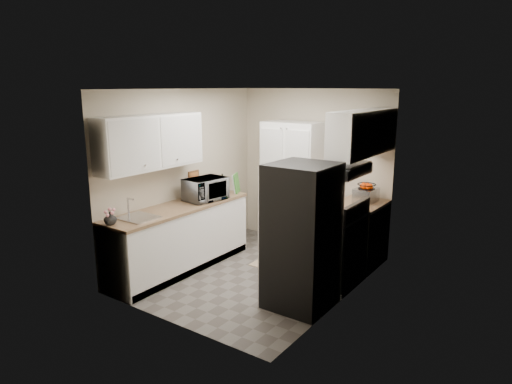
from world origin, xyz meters
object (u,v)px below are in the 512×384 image
toaster_oven (366,195)px  electric_range (334,248)px  microwave (206,189)px  pantry_cabinet (293,185)px  wine_bottle (222,185)px  refrigerator (302,236)px

toaster_oven → electric_range: bearing=-90.7°
electric_range → toaster_oven: electric_range is taller
microwave → electric_range: bearing=-72.0°
pantry_cabinet → microwave: 1.46m
electric_range → microwave: (-1.88, -0.35, 0.60)m
electric_range → wine_bottle: bearing=177.3°
pantry_cabinet → refrigerator: size_ratio=1.18×
microwave → wine_bottle: microwave is taller
refrigerator → toaster_oven: size_ratio=4.96×
toaster_oven → refrigerator: bearing=-90.2°
pantry_cabinet → electric_range: bearing=-38.2°
electric_range → microwave: 2.01m
toaster_oven → wine_bottle: bearing=-155.3°
pantry_cabinet → toaster_oven: (1.23, -0.04, 0.02)m
pantry_cabinet → toaster_oven: bearing=-2.0°
pantry_cabinet → refrigerator: (1.14, -1.73, -0.15)m
refrigerator → microwave: size_ratio=2.89×
refrigerator → wine_bottle: (-1.90, 0.89, 0.21)m
pantry_cabinet → toaster_oven: pantry_cabinet is taller
wine_bottle → electric_range: bearing=-2.7°
refrigerator → toaster_oven: bearing=86.9°
electric_range → microwave: bearing=-169.4°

